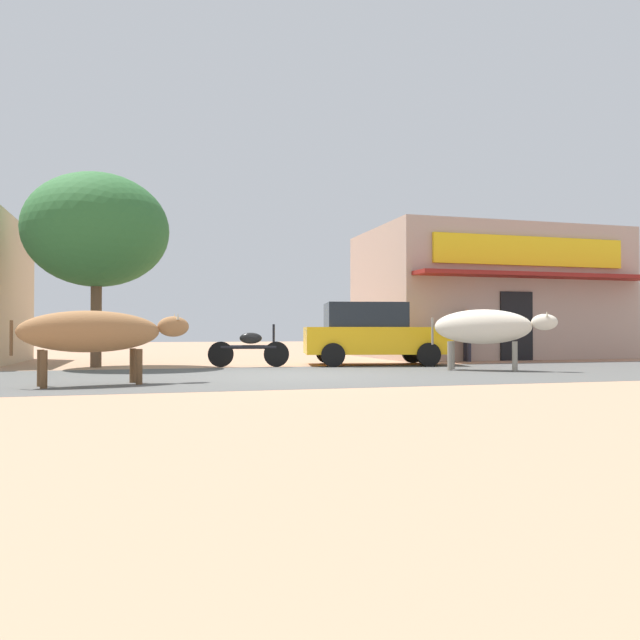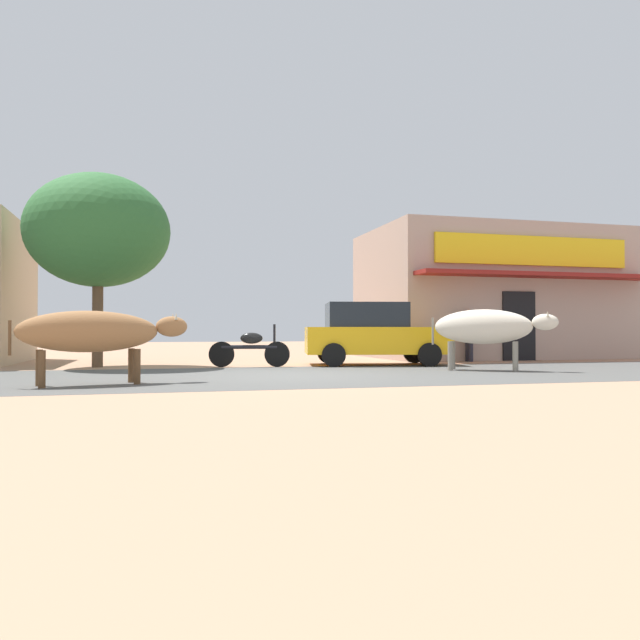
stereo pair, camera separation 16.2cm
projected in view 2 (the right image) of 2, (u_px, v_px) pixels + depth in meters
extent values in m
plane|color=tan|center=(293.00, 375.00, 12.70)|extent=(80.00, 80.00, 0.00)
cube|color=#51514E|center=(293.00, 375.00, 12.70)|extent=(72.00, 5.99, 0.00)
cube|color=tan|center=(489.00, 295.00, 21.75)|extent=(8.21, 5.15, 4.30)
cube|color=yellow|center=(533.00, 251.00, 19.23)|extent=(6.57, 0.10, 0.90)
cube|color=maroon|center=(541.00, 275.00, 18.84)|extent=(7.88, 0.90, 0.12)
cube|color=black|center=(519.00, 326.00, 19.09)|extent=(1.10, 0.06, 2.10)
cylinder|color=brown|center=(98.00, 322.00, 15.62)|extent=(0.27, 0.27, 2.26)
ellipsoid|color=#2E6531|center=(98.00, 231.00, 15.66)|extent=(3.52, 3.52, 2.82)
cube|color=#F2AF15|center=(376.00, 340.00, 16.69)|extent=(4.02, 2.51, 0.70)
cube|color=#1E2328|center=(366.00, 315.00, 16.68)|extent=(2.34, 2.04, 0.64)
cylinder|color=black|center=(414.00, 352.00, 17.66)|extent=(0.62, 0.29, 0.60)
cylinder|color=black|center=(430.00, 355.00, 15.86)|extent=(0.62, 0.29, 0.60)
cylinder|color=black|center=(328.00, 352.00, 17.51)|extent=(0.62, 0.29, 0.60)
cylinder|color=black|center=(334.00, 355.00, 15.70)|extent=(0.62, 0.29, 0.60)
cylinder|color=black|center=(277.00, 354.00, 15.74)|extent=(0.64, 0.20, 0.64)
cylinder|color=black|center=(222.00, 354.00, 15.65)|extent=(0.64, 0.20, 0.64)
cylinder|color=black|center=(249.00, 347.00, 15.70)|extent=(1.37, 0.37, 0.10)
ellipsoid|color=black|center=(251.00, 338.00, 15.71)|extent=(0.60, 0.35, 0.28)
cylinder|color=black|center=(274.00, 336.00, 15.74)|extent=(0.06, 0.06, 0.60)
ellipsoid|color=#9D6B40|center=(89.00, 331.00, 10.41)|extent=(2.35, 1.17, 0.69)
ellipsoid|color=#9D6B40|center=(172.00, 327.00, 11.08)|extent=(0.61, 0.41, 0.36)
cone|color=beige|center=(173.00, 317.00, 11.20)|extent=(0.06, 0.06, 0.12)
cone|color=beige|center=(176.00, 316.00, 11.02)|extent=(0.06, 0.06, 0.12)
cylinder|color=brown|center=(131.00, 365.00, 10.95)|extent=(0.11, 0.11, 0.60)
cylinder|color=brown|center=(137.00, 367.00, 10.57)|extent=(0.11, 0.11, 0.60)
cylinder|color=brown|center=(39.00, 368.00, 10.22)|extent=(0.11, 0.11, 0.60)
cylinder|color=brown|center=(42.00, 369.00, 9.84)|extent=(0.11, 0.11, 0.60)
cylinder|color=brown|center=(10.00, 338.00, 9.82)|extent=(0.05, 0.05, 0.55)
ellipsoid|color=beige|center=(483.00, 327.00, 14.26)|extent=(2.20, 1.80, 0.79)
ellipsoid|color=beige|center=(545.00, 322.00, 13.83)|extent=(0.62, 0.54, 0.36)
cone|color=beige|center=(547.00, 314.00, 13.91)|extent=(0.06, 0.06, 0.12)
cone|color=beige|center=(548.00, 314.00, 13.72)|extent=(0.06, 0.06, 0.12)
cylinder|color=gray|center=(516.00, 356.00, 14.26)|extent=(0.11, 0.11, 0.66)
cylinder|color=gray|center=(515.00, 357.00, 13.78)|extent=(0.11, 0.11, 0.66)
cylinder|color=gray|center=(453.00, 355.00, 14.72)|extent=(0.11, 0.11, 0.66)
cylinder|color=gray|center=(450.00, 356.00, 14.24)|extent=(0.11, 0.11, 0.66)
cylinder|color=gray|center=(433.00, 331.00, 14.63)|extent=(0.05, 0.05, 0.63)
cylinder|color=#262633|center=(468.00, 348.00, 18.53)|extent=(0.14, 0.14, 0.78)
cylinder|color=#262633|center=(471.00, 348.00, 18.36)|extent=(0.14, 0.14, 0.78)
cube|color=#265999|center=(469.00, 326.00, 18.46)|extent=(0.46, 0.47, 0.55)
sphere|color=tan|center=(469.00, 313.00, 18.46)|extent=(0.21, 0.21, 0.21)
cylinder|color=#265999|center=(465.00, 325.00, 18.71)|extent=(0.09, 0.09, 0.50)
cylinder|color=#265999|center=(473.00, 325.00, 18.21)|extent=(0.09, 0.09, 0.50)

